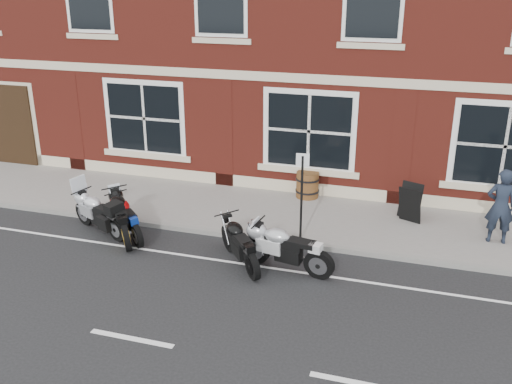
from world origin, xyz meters
TOP-DOWN VIEW (x-y plane):
  - ground at (0.00, 0.00)m, footprint 80.00×80.00m
  - sidewalk at (0.00, 3.00)m, footprint 30.00×3.00m
  - kerb at (0.00, 1.42)m, footprint 30.00×0.16m
  - moto_touring_silver at (-2.92, 0.79)m, footprint 1.88×0.98m
  - moto_sport_red at (-2.13, 0.79)m, footprint 1.52×1.45m
  - moto_sport_black at (-2.22, 0.73)m, footprint 1.39×1.87m
  - moto_sport_silver at (1.96, 0.24)m, footprint 2.14×0.55m
  - moto_naked_black at (0.94, 0.23)m, footprint 1.41×1.66m
  - pedestrian_left at (6.39, 2.78)m, footprint 0.67×0.46m
  - a_board_sign at (4.38, 3.46)m, footprint 0.67×0.57m
  - barrel_planter at (1.55, 4.30)m, footprint 0.66×0.66m
  - parking_sign at (1.99, 1.55)m, footprint 0.30×0.06m

SIDE VIEW (x-z plane):
  - ground at x=0.00m, z-range 0.00..0.00m
  - sidewalk at x=0.00m, z-range 0.00..0.12m
  - kerb at x=0.00m, z-range 0.00..0.12m
  - barrel_planter at x=1.55m, z-range 0.12..0.85m
  - moto_sport_red at x=-2.13m, z-range 0.07..0.96m
  - moto_naked_black at x=0.94m, z-range 0.07..0.99m
  - moto_touring_silver at x=-2.92m, z-range -0.12..1.21m
  - moto_sport_silver at x=1.96m, z-range 0.07..1.04m
  - moto_sport_black at x=-2.22m, z-range 0.07..1.06m
  - a_board_sign at x=4.38m, z-range 0.12..1.07m
  - pedestrian_left at x=6.39m, z-range 0.12..1.92m
  - parking_sign at x=1.99m, z-range 0.29..2.41m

